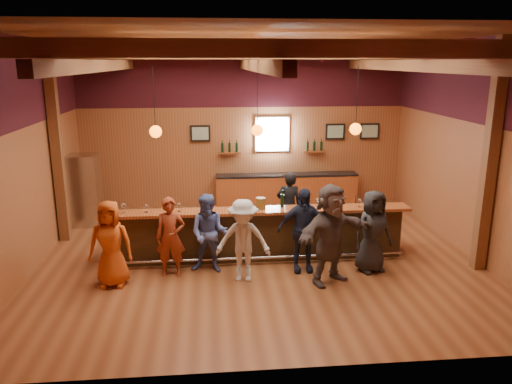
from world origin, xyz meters
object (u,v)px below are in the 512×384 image
at_px(customer_dark, 373,231).
at_px(customer_denim, 209,234).
at_px(customer_navy, 303,230).
at_px(ice_bucket, 261,203).
at_px(customer_white, 243,240).
at_px(stainless_fridge, 85,190).
at_px(customer_redvest, 171,237).
at_px(customer_brown, 331,234).
at_px(customer_orange, 111,244).
at_px(bottle_a, 282,200).
at_px(bartender, 289,206).
at_px(back_bar_cabinet, 287,190).
at_px(bar_counter, 257,231).

bearing_deg(customer_dark, customer_denim, 159.76).
relative_size(customer_denim, customer_navy, 0.93).
bearing_deg(ice_bucket, customer_white, -113.44).
relative_size(stainless_fridge, customer_redvest, 1.16).
bearing_deg(customer_brown, customer_redvest, 138.35).
bearing_deg(customer_orange, customer_white, 2.57).
relative_size(stainless_fridge, customer_orange, 1.11).
bearing_deg(bottle_a, customer_dark, -27.36).
xyz_separation_m(customer_denim, bartender, (1.85, 1.74, 0.01)).
relative_size(back_bar_cabinet, ice_bucket, 17.78).
bearing_deg(customer_redvest, bar_counter, 29.31).
distance_m(bartender, bottle_a, 1.27).
bearing_deg(customer_white, customer_navy, 24.61).
relative_size(customer_dark, ice_bucket, 7.29).
xyz_separation_m(stainless_fridge, customer_denim, (3.09, -3.25, -0.11)).
bearing_deg(bartender, customer_denim, 47.61).
distance_m(back_bar_cabinet, stainless_fridge, 5.43).
bearing_deg(customer_redvest, bartender, 37.80).
bearing_deg(customer_brown, bottle_a, 88.83).
height_order(bar_counter, stainless_fridge, stainless_fridge).
distance_m(back_bar_cabinet, customer_white, 5.09).
bearing_deg(customer_orange, customer_denim, 16.86).
bearing_deg(bartender, back_bar_cabinet, -93.41).
xyz_separation_m(bar_counter, customer_white, (-0.39, -1.26, 0.27)).
height_order(customer_orange, customer_dark, customer_dark).
height_order(bar_counter, customer_brown, customer_brown).
relative_size(customer_white, customer_brown, 0.84).
xyz_separation_m(customer_navy, ice_bucket, (-0.76, 0.66, 0.38)).
bearing_deg(customer_brown, customer_white, 141.52).
bearing_deg(customer_navy, customer_dark, -5.27).
relative_size(customer_redvest, customer_white, 0.98).
bearing_deg(bar_counter, customer_dark, -26.22).
distance_m(bar_counter, customer_brown, 1.97).
bearing_deg(customer_dark, stainless_fridge, 135.22).
height_order(customer_white, bartender, same).
bearing_deg(customer_navy, stainless_fridge, 145.93).
height_order(bar_counter, customer_orange, customer_orange).
bearing_deg(stainless_fridge, customer_dark, -29.24).
height_order(bar_counter, bottle_a, bottle_a).
bearing_deg(customer_white, ice_bucket, 75.48).
distance_m(customer_navy, ice_bucket, 1.07).
distance_m(bar_counter, ice_bucket, 0.75).
xyz_separation_m(customer_brown, bottle_a, (-0.71, 1.30, 0.30)).
bearing_deg(customer_dark, bottle_a, 137.10).
bearing_deg(bottle_a, stainless_fridge, 150.10).
distance_m(back_bar_cabinet, customer_denim, 4.90).
relative_size(customer_redvest, customer_dark, 0.95).
relative_size(back_bar_cabinet, customer_redvest, 2.58).
bearing_deg(stainless_fridge, back_bar_cabinet, 11.93).
bearing_deg(back_bar_cabinet, customer_white, -108.07).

